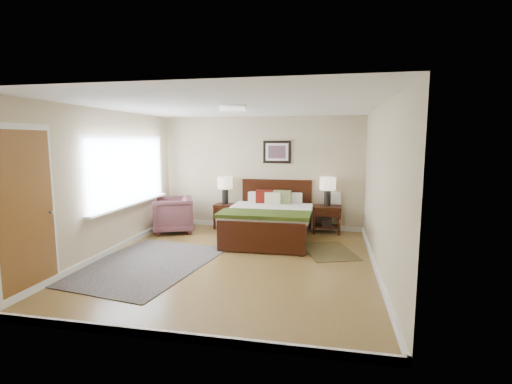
# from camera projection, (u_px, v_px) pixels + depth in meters

# --- Properties ---
(floor) EXTENTS (5.00, 5.00, 0.00)m
(floor) POSITION_uv_depth(u_px,v_px,m) (234.00, 261.00, 6.08)
(floor) COLOR brown
(floor) RESTS_ON ground
(back_wall) EXTENTS (4.50, 0.04, 2.50)m
(back_wall) POSITION_uv_depth(u_px,v_px,m) (262.00, 173.00, 8.33)
(back_wall) COLOR #C2B78C
(back_wall) RESTS_ON ground
(front_wall) EXTENTS (4.50, 0.04, 2.50)m
(front_wall) POSITION_uv_depth(u_px,v_px,m) (165.00, 217.00, 3.48)
(front_wall) COLOR #C2B78C
(front_wall) RESTS_ON ground
(left_wall) EXTENTS (0.04, 5.00, 2.50)m
(left_wall) POSITION_uv_depth(u_px,v_px,m) (106.00, 183.00, 6.34)
(left_wall) COLOR #C2B78C
(left_wall) RESTS_ON ground
(right_wall) EXTENTS (0.04, 5.00, 2.50)m
(right_wall) POSITION_uv_depth(u_px,v_px,m) (381.00, 190.00, 5.47)
(right_wall) COLOR #C2B78C
(right_wall) RESTS_ON ground
(ceiling) EXTENTS (4.50, 5.00, 0.02)m
(ceiling) POSITION_uv_depth(u_px,v_px,m) (232.00, 106.00, 5.73)
(ceiling) COLOR white
(ceiling) RESTS_ON back_wall
(window) EXTENTS (0.11, 2.72, 1.32)m
(window) POSITION_uv_depth(u_px,v_px,m) (130.00, 172.00, 7.00)
(window) COLOR silver
(window) RESTS_ON left_wall
(door) EXTENTS (0.06, 1.00, 2.18)m
(door) POSITION_uv_depth(u_px,v_px,m) (27.00, 212.00, 4.67)
(door) COLOR silver
(door) RESTS_ON ground
(ceil_fixture) EXTENTS (0.44, 0.44, 0.08)m
(ceil_fixture) POSITION_uv_depth(u_px,v_px,m) (233.00, 108.00, 5.74)
(ceil_fixture) COLOR white
(ceil_fixture) RESTS_ON ceiling
(bed) EXTENTS (1.68, 2.03, 1.09)m
(bed) POSITION_uv_depth(u_px,v_px,m) (270.00, 214.00, 7.40)
(bed) COLOR black
(bed) RESTS_ON ground
(wall_art) EXTENTS (0.62, 0.05, 0.50)m
(wall_art) POSITION_uv_depth(u_px,v_px,m) (277.00, 152.00, 8.17)
(wall_art) COLOR black
(wall_art) RESTS_ON back_wall
(nightstand_left) EXTENTS (0.46, 0.42, 0.55)m
(nightstand_left) POSITION_uv_depth(u_px,v_px,m) (225.00, 209.00, 8.36)
(nightstand_left) COLOR black
(nightstand_left) RESTS_ON ground
(nightstand_right) EXTENTS (0.59, 0.44, 0.58)m
(nightstand_right) POSITION_uv_depth(u_px,v_px,m) (327.00, 217.00, 7.93)
(nightstand_right) COLOR black
(nightstand_right) RESTS_ON ground
(lamp_left) EXTENTS (0.33, 0.33, 0.61)m
(lamp_left) POSITION_uv_depth(u_px,v_px,m) (225.00, 185.00, 8.30)
(lamp_left) COLOR black
(lamp_left) RESTS_ON nightstand_left
(lamp_right) EXTENTS (0.33, 0.33, 0.61)m
(lamp_right) POSITION_uv_depth(u_px,v_px,m) (328.00, 186.00, 7.86)
(lamp_right) COLOR black
(lamp_right) RESTS_ON nightstand_right
(armchair) EXTENTS (1.10, 1.08, 0.76)m
(armchair) POSITION_uv_depth(u_px,v_px,m) (173.00, 215.00, 8.00)
(armchair) COLOR brown
(armchair) RESTS_ON ground
(rug_persian) EXTENTS (2.16, 2.79, 0.01)m
(rug_persian) POSITION_uv_depth(u_px,v_px,m) (146.00, 264.00, 5.93)
(rug_persian) COLOR #0D1E42
(rug_persian) RESTS_ON ground
(rug_navy) EXTENTS (1.12, 1.37, 0.01)m
(rug_navy) POSITION_uv_depth(u_px,v_px,m) (329.00, 251.00, 6.63)
(rug_navy) COLOR black
(rug_navy) RESTS_ON ground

